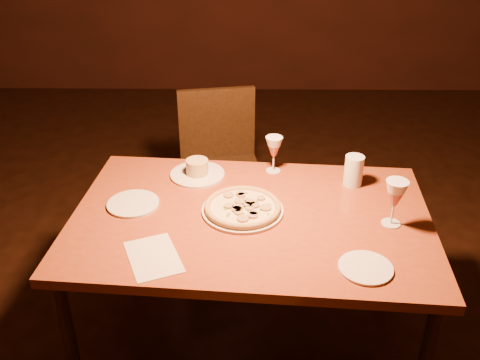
{
  "coord_description": "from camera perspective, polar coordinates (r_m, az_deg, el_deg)",
  "views": [
    {
      "loc": [
        -0.18,
        -1.77,
        1.91
      ],
      "look_at": [
        -0.2,
        0.04,
        0.88
      ],
      "focal_mm": 40.0,
      "sensor_mm": 36.0,
      "label": 1
    }
  ],
  "objects": [
    {
      "name": "pizza_plate",
      "position": [
        2.12,
        0.28,
        -2.95
      ],
      "size": [
        0.32,
        0.32,
        0.04
      ],
      "color": "silver",
      "rests_on": "dining_table"
    },
    {
      "name": "menu_card",
      "position": [
        1.91,
        -9.22,
        -8.09
      ],
      "size": [
        0.25,
        0.29,
        0.0
      ],
      "primitive_type": "cube",
      "rotation": [
        0.0,
        0.0,
        0.39
      ],
      "color": "beige",
      "rests_on": "dining_table"
    },
    {
      "name": "water_tumbler",
      "position": [
        2.33,
        12.03,
        0.98
      ],
      "size": [
        0.08,
        0.08,
        0.13
      ],
      "primitive_type": "cylinder",
      "color": "silver",
      "rests_on": "dining_table"
    },
    {
      "name": "floor",
      "position": [
        2.61,
        4.64,
        -17.58
      ],
      "size": [
        7.0,
        7.0,
        0.0
      ],
      "primitive_type": "plane",
      "color": "black",
      "rests_on": "ground"
    },
    {
      "name": "wine_glass_right",
      "position": [
        2.09,
        16.12,
        -2.37
      ],
      "size": [
        0.09,
        0.09,
        0.19
      ],
      "primitive_type": null,
      "color": "#A35244",
      "rests_on": "dining_table"
    },
    {
      "name": "dining_table",
      "position": [
        2.14,
        1.15,
        -5.26
      ],
      "size": [
        1.47,
        1.01,
        0.75
      ],
      "rotation": [
        0.0,
        0.0,
        -0.08
      ],
      "color": "#943D1F",
      "rests_on": "floor"
    },
    {
      "name": "chair_far",
      "position": [
        3.02,
        -2.1,
        1.88
      ],
      "size": [
        0.5,
        0.5,
        0.9
      ],
      "rotation": [
        0.0,
        0.0,
        0.18
      ],
      "color": "black",
      "rests_on": "floor"
    },
    {
      "name": "side_plate_left",
      "position": [
        2.21,
        -11.33,
        -2.49
      ],
      "size": [
        0.21,
        0.21,
        0.01
      ],
      "primitive_type": "cylinder",
      "color": "silver",
      "rests_on": "dining_table"
    },
    {
      "name": "ramekin_saucer",
      "position": [
        2.38,
        -4.58,
        1.01
      ],
      "size": [
        0.24,
        0.24,
        0.08
      ],
      "color": "silver",
      "rests_on": "dining_table"
    },
    {
      "name": "side_plate_near",
      "position": [
        1.88,
        13.26,
        -9.1
      ],
      "size": [
        0.19,
        0.19,
        0.01
      ],
      "primitive_type": "cylinder",
      "color": "silver",
      "rests_on": "dining_table"
    },
    {
      "name": "wine_glass_far",
      "position": [
        2.38,
        3.61,
        2.74
      ],
      "size": [
        0.08,
        0.08,
        0.17
      ],
      "primitive_type": null,
      "color": "#A35244",
      "rests_on": "dining_table"
    }
  ]
}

